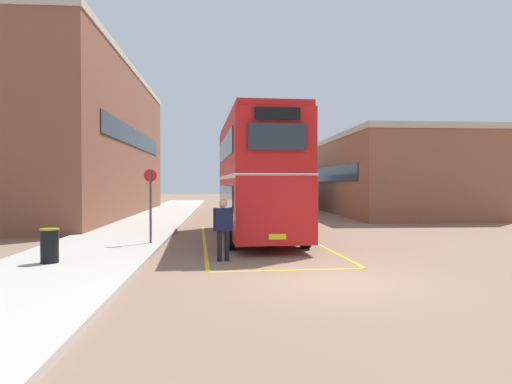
{
  "coord_description": "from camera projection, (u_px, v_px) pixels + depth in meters",
  "views": [
    {
      "loc": [
        -2.44,
        -10.47,
        2.24
      ],
      "look_at": [
        -1.0,
        9.37,
        1.84
      ],
      "focal_mm": 32.91,
      "sensor_mm": 36.0,
      "label": 1
    }
  ],
  "objects": [
    {
      "name": "bus_stop_sign",
      "position": [
        150.0,
        198.0,
        16.21
      ],
      "size": [
        0.44,
        0.08,
        2.56
      ],
      "color": "#4C4C51",
      "rests_on": "sidewalk_left"
    },
    {
      "name": "bay_marking_yellow",
      "position": [
        261.0,
        244.0,
        16.98
      ],
      "size": [
        4.83,
        12.21,
        0.01
      ],
      "color": "gold",
      "rests_on": "ground"
    },
    {
      "name": "double_decker_bus",
      "position": [
        256.0,
        176.0,
        18.81
      ],
      "size": [
        3.22,
        10.11,
        4.75
      ],
      "color": "black",
      "rests_on": "ground"
    },
    {
      "name": "pedestrian_boarding",
      "position": [
        223.0,
        225.0,
        13.32
      ],
      "size": [
        0.56,
        0.39,
        1.78
      ],
      "color": "black",
      "rests_on": "ground"
    },
    {
      "name": "depot_building_right",
      "position": [
        390.0,
        175.0,
        33.84
      ],
      "size": [
        8.51,
        16.55,
        5.58
      ],
      "color": "brown",
      "rests_on": "ground"
    },
    {
      "name": "brick_building_left",
      "position": [
        93.0,
        143.0,
        30.75
      ],
      "size": [
        5.7,
        24.31,
        9.68
      ],
      "color": "brown",
      "rests_on": "ground"
    },
    {
      "name": "sidewalk_left",
      "position": [
        151.0,
        220.0,
        26.94
      ],
      "size": [
        4.0,
        57.6,
        0.14
      ],
      "primitive_type": "cube",
      "color": "#B2ADA3",
      "rests_on": "ground"
    },
    {
      "name": "single_deck_bus",
      "position": [
        283.0,
        190.0,
        37.33
      ],
      "size": [
        2.89,
        9.06,
        3.02
      ],
      "color": "black",
      "rests_on": "ground"
    },
    {
      "name": "ground_plane",
      "position": [
        268.0,
        224.0,
        25.02
      ],
      "size": [
        135.6,
        135.6,
        0.0
      ],
      "primitive_type": "plane",
      "color": "#846651"
    },
    {
      "name": "litter_bin",
      "position": [
        50.0,
        246.0,
        12.22
      ],
      "size": [
        0.48,
        0.48,
        0.9
      ],
      "color": "black",
      "rests_on": "sidewalk_left"
    }
  ]
}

